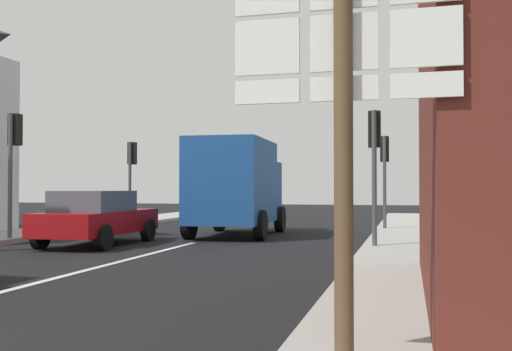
# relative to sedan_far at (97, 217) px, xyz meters

# --- Properties ---
(ground_plane) EXTENTS (80.00, 80.00, 0.00)m
(ground_plane) POSITION_rel_sedan_far_xyz_m (2.34, -0.80, -0.76)
(ground_plane) COLOR black
(sidewalk_right) EXTENTS (2.43, 44.00, 0.14)m
(sidewalk_right) POSITION_rel_sedan_far_xyz_m (8.29, -2.80, -0.69)
(sidewalk_right) COLOR #9E9B96
(sidewalk_right) RESTS_ON ground
(lane_centre_stripe) EXTENTS (0.16, 12.00, 0.01)m
(lane_centre_stripe) POSITION_rel_sedan_far_xyz_m (2.34, -4.80, -0.75)
(lane_centre_stripe) COLOR silver
(lane_centre_stripe) RESTS_ON ground
(sedan_far) EXTENTS (2.05, 4.24, 1.47)m
(sedan_far) POSITION_rel_sedan_far_xyz_m (0.00, 0.00, 0.00)
(sedan_far) COLOR maroon
(sedan_far) RESTS_ON ground
(delivery_truck) EXTENTS (2.66, 5.09, 3.05)m
(delivery_truck) POSITION_rel_sedan_far_xyz_m (2.81, 3.85, 0.89)
(delivery_truck) COLOR #19478C
(delivery_truck) RESTS_ON ground
(route_sign_post) EXTENTS (1.66, 0.14, 3.20)m
(route_sign_post) POSITION_rel_sedan_far_xyz_m (7.73, -10.03, 1.24)
(route_sign_post) COLOR brown
(route_sign_post) RESTS_ON ground
(traffic_light_far_left) EXTENTS (0.30, 0.49, 3.40)m
(traffic_light_far_left) POSITION_rel_sedan_far_xyz_m (-2.70, 7.46, 1.76)
(traffic_light_far_left) COLOR #47474C
(traffic_light_far_left) RESTS_ON ground
(traffic_light_far_right) EXTENTS (0.30, 0.49, 3.37)m
(traffic_light_far_right) POSITION_rel_sedan_far_xyz_m (7.38, 6.81, 1.73)
(traffic_light_far_right) COLOR #47474C
(traffic_light_far_right) RESTS_ON ground
(traffic_light_near_left) EXTENTS (0.30, 0.49, 3.66)m
(traffic_light_near_left) POSITION_rel_sedan_far_xyz_m (-2.70, 0.10, 1.95)
(traffic_light_near_left) COLOR #47474C
(traffic_light_near_left) RESTS_ON ground
(traffic_light_near_right) EXTENTS (0.30, 0.49, 3.45)m
(traffic_light_near_right) POSITION_rel_sedan_far_xyz_m (7.38, 0.44, 1.80)
(traffic_light_near_right) COLOR #47474C
(traffic_light_near_right) RESTS_ON ground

